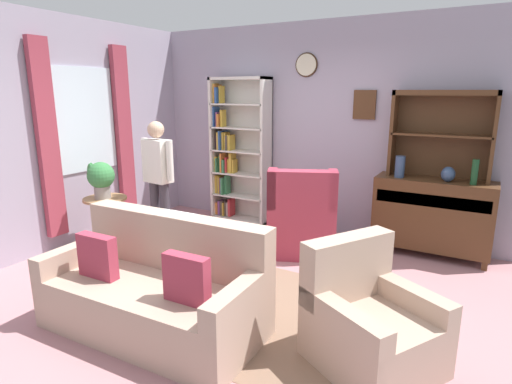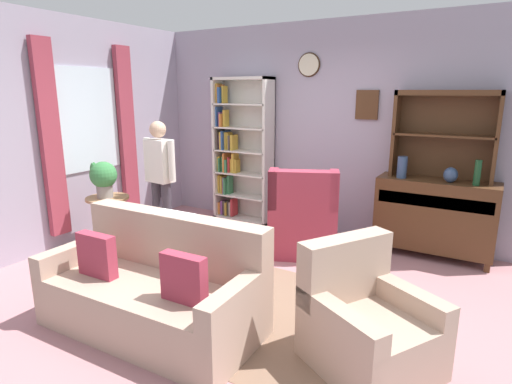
% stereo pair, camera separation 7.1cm
% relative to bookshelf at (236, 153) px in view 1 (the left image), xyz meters
% --- Properties ---
extents(ground_plane, '(5.40, 4.60, 0.02)m').
position_rel_bookshelf_xyz_m(ground_plane, '(1.22, -1.94, -1.02)').
color(ground_plane, '#B27A7F').
extents(wall_back, '(5.00, 0.09, 2.80)m').
position_rel_bookshelf_xyz_m(wall_back, '(1.22, 0.19, 0.39)').
color(wall_back, '#A399AD').
rests_on(wall_back, ground_plane).
extents(wall_left, '(0.16, 4.20, 2.80)m').
position_rel_bookshelf_xyz_m(wall_left, '(-1.30, -1.90, 0.39)').
color(wall_left, '#A399AD').
rests_on(wall_left, ground_plane).
extents(area_rug, '(2.72, 1.80, 0.01)m').
position_rel_bookshelf_xyz_m(area_rug, '(1.42, -2.24, -1.01)').
color(area_rug, '#846651').
rests_on(area_rug, ground_plane).
extents(bookshelf, '(0.90, 0.30, 2.10)m').
position_rel_bookshelf_xyz_m(bookshelf, '(0.00, 0.00, 0.00)').
color(bookshelf, silver).
rests_on(bookshelf, ground_plane).
extents(sideboard, '(1.30, 0.45, 0.92)m').
position_rel_bookshelf_xyz_m(sideboard, '(2.76, -0.09, -0.50)').
color(sideboard, '#4C2D19').
rests_on(sideboard, ground_plane).
extents(sideboard_hutch, '(1.10, 0.26, 1.00)m').
position_rel_bookshelf_xyz_m(sideboard_hutch, '(2.76, 0.02, 0.55)').
color(sideboard_hutch, '#4C2D19').
rests_on(sideboard_hutch, sideboard).
extents(vase_tall, '(0.11, 0.11, 0.25)m').
position_rel_bookshelf_xyz_m(vase_tall, '(2.37, -0.17, 0.03)').
color(vase_tall, '#33476B').
rests_on(vase_tall, sideboard).
extents(vase_round, '(0.15, 0.15, 0.17)m').
position_rel_bookshelf_xyz_m(vase_round, '(2.89, -0.15, -0.01)').
color(vase_round, '#33476B').
rests_on(vase_round, sideboard).
extents(bottle_wine, '(0.07, 0.07, 0.28)m').
position_rel_bookshelf_xyz_m(bottle_wine, '(3.15, -0.17, 0.05)').
color(bottle_wine, '#194223').
rests_on(bottle_wine, sideboard).
extents(couch_floral, '(1.82, 0.90, 0.90)m').
position_rel_bookshelf_xyz_m(couch_floral, '(1.03, -2.87, -0.70)').
color(couch_floral, tan).
rests_on(couch_floral, ground_plane).
extents(armchair_floral, '(1.05, 1.04, 0.88)m').
position_rel_bookshelf_xyz_m(armchair_floral, '(2.67, -2.48, -0.72)').
color(armchair_floral, tan).
rests_on(armchair_floral, ground_plane).
extents(wingback_chair, '(1.03, 1.04, 1.05)m').
position_rel_bookshelf_xyz_m(wingback_chair, '(1.40, -0.79, -0.63)').
color(wingback_chair, '#A33347').
rests_on(wingback_chair, ground_plane).
extents(plant_stand, '(0.52, 0.52, 0.63)m').
position_rel_bookshelf_xyz_m(plant_stand, '(-0.79, -1.79, -0.62)').
color(plant_stand, '#997047').
rests_on(plant_stand, ground_plane).
extents(potted_plant_large, '(0.32, 0.32, 0.45)m').
position_rel_bookshelf_xyz_m(potted_plant_large, '(-0.79, -1.82, -0.12)').
color(potted_plant_large, gray).
rests_on(potted_plant_large, plant_stand).
extents(potted_plant_small, '(0.24, 0.24, 0.33)m').
position_rel_bookshelf_xyz_m(potted_plant_small, '(-0.51, -2.04, -0.82)').
color(potted_plant_small, gray).
rests_on(potted_plant_small, ground_plane).
extents(person_reading, '(0.53, 0.24, 1.56)m').
position_rel_bookshelf_xyz_m(person_reading, '(-0.24, -1.42, -0.11)').
color(person_reading, '#38333D').
rests_on(person_reading, ground_plane).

